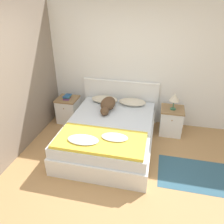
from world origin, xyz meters
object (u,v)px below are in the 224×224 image
at_px(bed, 110,134).
at_px(book_stack, 67,97).
at_px(nightstand_right, 171,121).
at_px(dog, 108,105).
at_px(pillow_right, 132,102).
at_px(pillow_left, 105,99).
at_px(table_lamp, 175,98).
at_px(nightstand_left, 68,109).

xyz_separation_m(bed, book_stack, (-1.13, 0.72, 0.34)).
bearing_deg(nightstand_right, dog, -169.83).
relative_size(bed, pillow_right, 3.62).
height_order(pillow_left, table_lamp, table_lamp).
bearing_deg(book_stack, table_lamp, -0.44).
xyz_separation_m(nightstand_right, pillow_right, (-0.83, 0.09, 0.30)).
bearing_deg(pillow_left, pillow_right, 0.00).
distance_m(bed, nightstand_right, 1.34).
bearing_deg(nightstand_right, bed, -147.61).
height_order(bed, table_lamp, table_lamp).
bearing_deg(dog, book_stack, 166.88).
relative_size(bed, pillow_left, 3.62).
xyz_separation_m(nightstand_right, pillow_left, (-1.43, 0.09, 0.30)).
relative_size(pillow_right, dog, 0.78).
bearing_deg(table_lamp, book_stack, 179.56).
relative_size(dog, table_lamp, 2.11).
height_order(nightstand_right, pillow_left, pillow_left).
distance_m(nightstand_left, nightstand_right, 2.27).
xyz_separation_m(bed, pillow_left, (-0.30, 0.81, 0.32)).
xyz_separation_m(pillow_left, dog, (0.15, -0.32, 0.04)).
height_order(pillow_left, book_stack, pillow_left).
height_order(pillow_right, dog, dog).
height_order(nightstand_left, pillow_left, pillow_left).
bearing_deg(bed, table_lamp, 31.63).
distance_m(nightstand_right, pillow_left, 1.47).
bearing_deg(nightstand_left, bed, -32.39).
relative_size(pillow_left, pillow_right, 1.00).
bearing_deg(book_stack, nightstand_left, 147.59).
bearing_deg(nightstand_right, nightstand_left, 180.00).
bearing_deg(table_lamp, nightstand_left, 179.47).
bearing_deg(bed, pillow_right, 69.58).
xyz_separation_m(nightstand_right, book_stack, (-2.26, -0.00, 0.31)).
bearing_deg(bed, nightstand_left, 147.61).
bearing_deg(pillow_right, pillow_left, 180.00).
height_order(pillow_right, table_lamp, table_lamp).
height_order(nightstand_right, book_stack, book_stack).
xyz_separation_m(nightstand_right, table_lamp, (0.00, -0.02, 0.53)).
relative_size(dog, book_stack, 3.22).
xyz_separation_m(nightstand_right, dog, (-1.29, -0.23, 0.34)).
xyz_separation_m(bed, dog, (-0.15, 0.49, 0.37)).
relative_size(nightstand_left, nightstand_right, 1.00).
bearing_deg(nightstand_left, table_lamp, -0.53).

